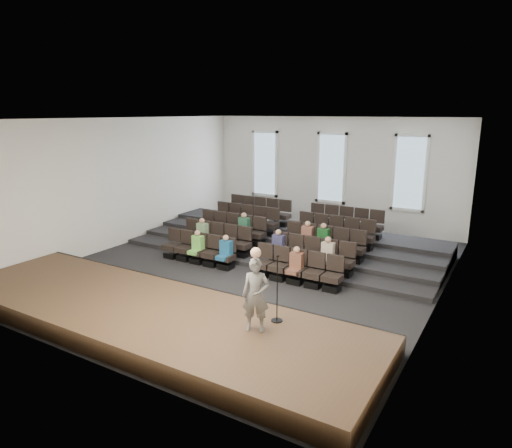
% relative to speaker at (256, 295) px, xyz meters
% --- Properties ---
extents(ground, '(14.00, 14.00, 0.00)m').
position_rel_speaker_xyz_m(ground, '(-2.96, 4.77, -1.33)').
color(ground, black).
rests_on(ground, ground).
extents(ceiling, '(12.00, 14.00, 0.02)m').
position_rel_speaker_xyz_m(ceiling, '(-2.96, 4.77, 3.68)').
color(ceiling, white).
rests_on(ceiling, ground).
extents(wall_back, '(12.00, 0.04, 5.00)m').
position_rel_speaker_xyz_m(wall_back, '(-2.96, 11.79, 1.17)').
color(wall_back, silver).
rests_on(wall_back, ground).
extents(wall_front, '(12.00, 0.04, 5.00)m').
position_rel_speaker_xyz_m(wall_front, '(-2.96, -2.25, 1.17)').
color(wall_front, silver).
rests_on(wall_front, ground).
extents(wall_left, '(0.04, 14.00, 5.00)m').
position_rel_speaker_xyz_m(wall_left, '(-8.98, 4.77, 1.17)').
color(wall_left, silver).
rests_on(wall_left, ground).
extents(wall_right, '(0.04, 14.00, 5.00)m').
position_rel_speaker_xyz_m(wall_right, '(3.06, 4.77, 1.17)').
color(wall_right, silver).
rests_on(wall_right, ground).
extents(stage, '(11.80, 3.60, 0.50)m').
position_rel_speaker_xyz_m(stage, '(-2.96, -0.33, -1.08)').
color(stage, '#402C1B').
rests_on(stage, ground).
extents(stage_lip, '(11.80, 0.06, 0.52)m').
position_rel_speaker_xyz_m(stage_lip, '(-2.96, 1.44, -1.08)').
color(stage_lip, black).
rests_on(stage_lip, ground).
extents(risers, '(11.80, 4.80, 0.60)m').
position_rel_speaker_xyz_m(risers, '(-2.96, 7.94, -1.13)').
color(risers, black).
rests_on(risers, ground).
extents(seating_rows, '(6.80, 4.70, 1.67)m').
position_rel_speaker_xyz_m(seating_rows, '(-2.96, 6.31, -0.65)').
color(seating_rows, black).
rests_on(seating_rows, ground).
extents(windows, '(8.44, 0.10, 3.24)m').
position_rel_speaker_xyz_m(windows, '(-2.96, 11.72, 1.37)').
color(windows, white).
rests_on(windows, wall_back).
extents(audience, '(5.45, 2.64, 1.10)m').
position_rel_speaker_xyz_m(audience, '(-2.74, 5.22, -0.50)').
color(audience, '#72CD52').
rests_on(audience, seating_rows).
extents(speaker, '(0.71, 0.60, 1.66)m').
position_rel_speaker_xyz_m(speaker, '(0.00, 0.00, 0.00)').
color(speaker, '#5C5A58').
rests_on(speaker, stage).
extents(mic_stand, '(0.27, 0.27, 1.62)m').
position_rel_speaker_xyz_m(mic_stand, '(0.19, 0.64, -0.35)').
color(mic_stand, black).
rests_on(mic_stand, stage).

